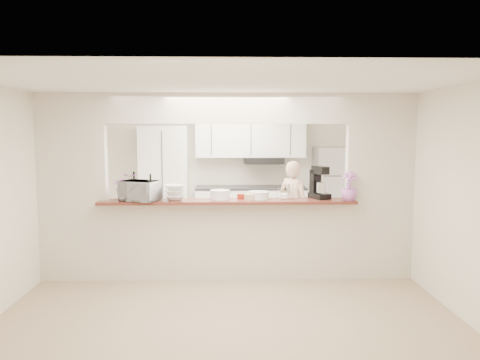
{
  "coord_description": "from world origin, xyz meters",
  "views": [
    {
      "loc": [
        -0.0,
        -6.21,
        2.0
      ],
      "look_at": [
        0.18,
        0.3,
        1.32
      ],
      "focal_mm": 35.0,
      "sensor_mm": 36.0,
      "label": 1
    }
  ],
  "objects_px": {
    "toaster_oven": "(140,191)",
    "person": "(293,205)",
    "refrigerator": "(334,191)",
    "stand_mixer": "(319,184)"
  },
  "relations": [
    {
      "from": "refrigerator",
      "to": "stand_mixer",
      "type": "xyz_separation_m",
      "value": [
        -0.81,
        -2.59,
        0.44
      ]
    },
    {
      "from": "toaster_oven",
      "to": "person",
      "type": "height_order",
      "value": "person"
    },
    {
      "from": "toaster_oven",
      "to": "person",
      "type": "distance_m",
      "value": 2.87
    },
    {
      "from": "toaster_oven",
      "to": "stand_mixer",
      "type": "height_order",
      "value": "stand_mixer"
    },
    {
      "from": "stand_mixer",
      "to": "person",
      "type": "relative_size",
      "value": 0.3
    },
    {
      "from": "refrigerator",
      "to": "person",
      "type": "distance_m",
      "value": 1.41
    },
    {
      "from": "refrigerator",
      "to": "stand_mixer",
      "type": "height_order",
      "value": "refrigerator"
    },
    {
      "from": "stand_mixer",
      "to": "person",
      "type": "distance_m",
      "value": 1.63
    },
    {
      "from": "refrigerator",
      "to": "stand_mixer",
      "type": "relative_size",
      "value": 3.85
    },
    {
      "from": "refrigerator",
      "to": "stand_mixer",
      "type": "distance_m",
      "value": 2.74
    }
  ]
}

